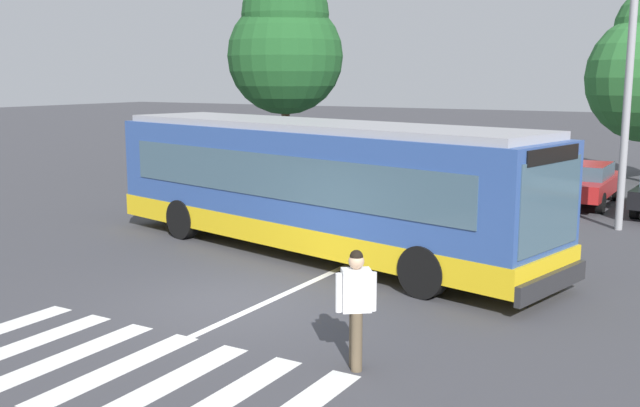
{
  "coord_description": "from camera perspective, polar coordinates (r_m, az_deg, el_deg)",
  "views": [
    {
      "loc": [
        7.76,
        -10.38,
        4.06
      ],
      "look_at": [
        -0.35,
        3.37,
        1.3
      ],
      "focal_mm": 41.14,
      "sensor_mm": 36.0,
      "label": 1
    }
  ],
  "objects": [
    {
      "name": "parked_car_teal",
      "position": [
        25.6,
        13.73,
        2.14
      ],
      "size": [
        1.89,
        4.51,
        1.35
      ],
      "color": "black",
      "rests_on": "ground_plane"
    },
    {
      "name": "parked_car_blue",
      "position": [
        27.59,
        3.19,
        2.94
      ],
      "size": [
        1.9,
        4.51,
        1.35
      ],
      "color": "black",
      "rests_on": "ground_plane"
    },
    {
      "name": "parked_car_red",
      "position": [
        25.01,
        19.74,
        1.66
      ],
      "size": [
        1.89,
        4.51,
        1.35
      ],
      "color": "black",
      "rests_on": "ground_plane"
    },
    {
      "name": "twin_arm_street_lamp",
      "position": [
        21.04,
        23.26,
        14.31
      ],
      "size": [
        4.4,
        0.32,
        9.87
      ],
      "color": "#939399",
      "rests_on": "ground_plane"
    },
    {
      "name": "lane_center_line",
      "position": [
        14.98,
        -0.26,
        -5.91
      ],
      "size": [
        0.16,
        24.0,
        0.01
      ],
      "primitive_type": "cube",
      "color": "silver",
      "rests_on": "ground_plane"
    },
    {
      "name": "background_tree_left",
      "position": [
        31.57,
        -2.73,
        12.27
      ],
      "size": [
        4.9,
        4.9,
        8.47
      ],
      "color": "brown",
      "rests_on": "ground_plane"
    },
    {
      "name": "parked_car_white",
      "position": [
        26.0,
        8.36,
        2.43
      ],
      "size": [
        1.96,
        4.54,
        1.35
      ],
      "color": "black",
      "rests_on": "ground_plane"
    },
    {
      "name": "pedestrian_crossing_street",
      "position": [
        10.29,
        2.82,
        -7.71
      ],
      "size": [
        0.48,
        0.45,
        1.72
      ],
      "color": "brown",
      "rests_on": "ground_plane"
    },
    {
      "name": "crosswalk_painted_stripes",
      "position": [
        10.97,
        -15.52,
        -12.28
      ],
      "size": [
        6.2,
        3.02,
        0.01
      ],
      "color": "silver",
      "rests_on": "ground_plane"
    },
    {
      "name": "ground_plane",
      "position": [
        13.59,
        -6.02,
        -7.64
      ],
      "size": [
        160.0,
        160.0,
        0.0
      ],
      "primitive_type": "plane",
      "color": "#3D3D42"
    },
    {
      "name": "city_transit_bus",
      "position": [
        16.9,
        -0.48,
        1.4
      ],
      "size": [
        12.12,
        5.1,
        3.06
      ],
      "color": "black",
      "rests_on": "ground_plane"
    }
  ]
}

